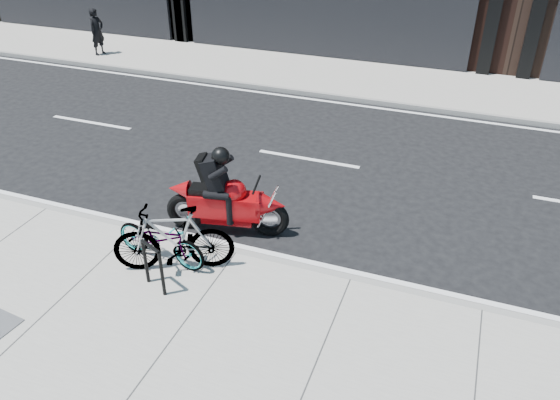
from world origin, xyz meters
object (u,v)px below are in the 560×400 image
at_px(bicycle_front, 160,238).
at_px(motorcycle, 232,199).
at_px(bicycle_rear, 173,239).
at_px(pedestrian, 97,32).
at_px(bike_rack, 153,263).

xyz_separation_m(bicycle_front, motorcycle, (0.65, 1.35, 0.12)).
bearing_deg(bicycle_rear, bicycle_front, -133.60).
xyz_separation_m(bicycle_rear, pedestrian, (-8.55, 9.63, 0.20)).
distance_m(bicycle_rear, pedestrian, 12.88).
bearing_deg(pedestrian, bicycle_front, -129.58).
xyz_separation_m(bike_rack, pedestrian, (-8.51, 10.18, 0.30)).
relative_size(bike_rack, motorcycle, 0.36).
relative_size(bicycle_front, motorcycle, 0.74).
bearing_deg(motorcycle, bike_rack, -112.10).
distance_m(bike_rack, bicycle_rear, 0.56).
bearing_deg(bicycle_rear, motorcycle, 142.73).
xyz_separation_m(bike_rack, bicycle_rear, (0.04, 0.55, 0.10)).
distance_m(motorcycle, pedestrian, 12.08).
bearing_deg(bicycle_front, bike_rack, -151.63).
bearing_deg(pedestrian, bike_rack, -130.54).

